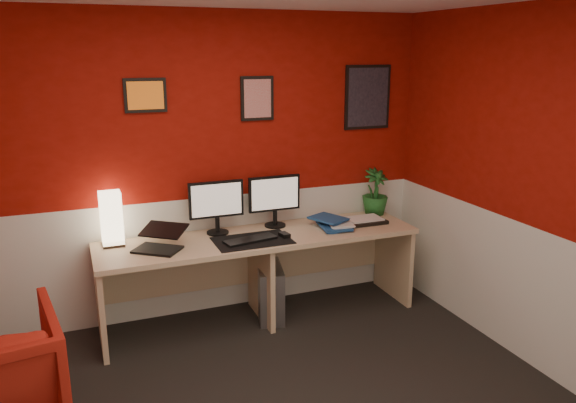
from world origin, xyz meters
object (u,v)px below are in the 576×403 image
at_px(desk, 261,277).
at_px(zen_tray, 364,221).
at_px(pc_tower, 270,292).
at_px(shoji_lamp, 112,220).
at_px(potted_plant, 375,192).
at_px(monitor_right, 275,193).
at_px(laptop, 157,237).
at_px(monitor_left, 217,199).

relative_size(desk, zen_tray, 7.43).
bearing_deg(pc_tower, shoji_lamp, -175.90).
distance_m(shoji_lamp, zen_tray, 2.10).
distance_m(desk, shoji_lamp, 1.28).
height_order(shoji_lamp, potted_plant, potted_plant).
height_order(monitor_right, potted_plant, monitor_right).
relative_size(monitor_right, zen_tray, 1.66).
bearing_deg(pc_tower, monitor_right, 70.91).
bearing_deg(laptop, zen_tray, 39.43).
height_order(desk, monitor_right, monitor_right).
bearing_deg(laptop, pc_tower, 41.07).
bearing_deg(zen_tray, laptop, -177.93).
bearing_deg(monitor_right, desk, -135.69).
xyz_separation_m(desk, laptop, (-0.83, -0.06, 0.47)).
height_order(shoji_lamp, laptop, shoji_lamp).
bearing_deg(potted_plant, monitor_left, -179.09).
distance_m(desk, pc_tower, 0.16).
distance_m(zen_tray, pc_tower, 1.02).
bearing_deg(pc_tower, zen_tray, 13.68).
bearing_deg(monitor_left, potted_plant, 0.91).
relative_size(monitor_left, monitor_right, 1.00).
height_order(laptop, monitor_left, monitor_left).
height_order(desk, monitor_left, monitor_left).
bearing_deg(zen_tray, desk, -179.47).
height_order(desk, potted_plant, potted_plant).
height_order(potted_plant, pc_tower, potted_plant).
distance_m(desk, potted_plant, 1.32).
height_order(laptop, zen_tray, laptop).
bearing_deg(shoji_lamp, laptop, -40.79).
distance_m(monitor_right, pc_tower, 0.83).
relative_size(laptop, monitor_left, 0.57).
relative_size(shoji_lamp, zen_tray, 1.14).
relative_size(monitor_left, zen_tray, 1.66).
relative_size(potted_plant, pc_tower, 0.93).
distance_m(zen_tray, potted_plant, 0.35).
bearing_deg(pc_tower, monitor_left, 168.31).
xyz_separation_m(laptop, pc_tower, (0.91, 0.06, -0.61)).
xyz_separation_m(monitor_right, potted_plant, (0.97, 0.01, -0.08)).
bearing_deg(shoji_lamp, zen_tray, -5.19).
relative_size(desk, potted_plant, 6.19).
bearing_deg(laptop, desk, 41.20).
distance_m(laptop, monitor_left, 0.60).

